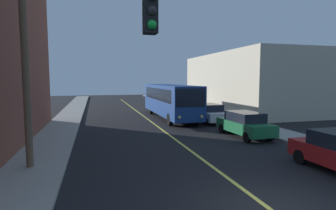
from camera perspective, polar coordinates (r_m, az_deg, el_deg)
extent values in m
cube|color=gray|center=(16.77, -23.62, -7.57)|extent=(2.50, 90.00, 0.15)
cube|color=gray|center=(20.49, 21.03, -5.18)|extent=(2.50, 90.00, 0.15)
cube|color=#D8CC4C|center=(22.03, -2.59, -4.29)|extent=(0.16, 60.00, 0.01)
cube|color=black|center=(16.48, -28.41, -2.60)|extent=(0.06, 13.13, 1.30)
cube|color=black|center=(16.38, -28.91, 8.55)|extent=(0.06, 13.13, 1.30)
cube|color=beige|center=(34.54, 18.66, 4.53)|extent=(12.00, 18.04, 6.71)
cube|color=black|center=(31.67, 9.58, 1.51)|extent=(0.06, 12.63, 1.30)
cube|color=black|center=(31.62, 9.67, 7.30)|extent=(0.06, 12.63, 1.30)
cube|color=navy|center=(25.96, 0.31, 1.24)|extent=(2.58, 12.01, 2.75)
cube|color=black|center=(20.24, 4.83, 1.53)|extent=(2.35, 0.09, 1.40)
cube|color=black|center=(31.72, -2.58, 3.12)|extent=(2.30, 0.09, 1.10)
cube|color=black|center=(25.62, -2.40, 2.35)|extent=(0.09, 10.20, 1.10)
cube|color=black|center=(26.29, 2.95, 2.43)|extent=(0.09, 10.20, 1.10)
cube|color=orange|center=(20.22, 4.84, 3.23)|extent=(1.79, 0.06, 0.30)
sphere|color=#F9D872|center=(20.06, 2.44, -2.65)|extent=(0.24, 0.24, 0.24)
sphere|color=#F9D872|center=(20.67, 7.17, -2.45)|extent=(0.24, 0.24, 0.24)
cylinder|color=black|center=(21.78, 0.40, -3.07)|extent=(0.30, 1.00, 1.00)
cylinder|color=black|center=(22.49, 5.94, -2.83)|extent=(0.30, 1.00, 1.00)
cylinder|color=black|center=(29.21, -3.66, -0.92)|extent=(0.30, 1.00, 1.00)
cylinder|color=black|center=(29.74, 0.59, -0.80)|extent=(0.30, 1.00, 1.00)
cylinder|color=black|center=(13.39, 26.23, -9.82)|extent=(0.22, 0.64, 0.64)
cylinder|color=black|center=(14.49, 31.01, -8.91)|extent=(0.22, 0.64, 0.64)
cube|color=#196038|center=(18.25, 15.92, -4.40)|extent=(1.95, 4.46, 0.70)
cube|color=black|center=(18.15, 15.97, -2.37)|extent=(1.70, 2.52, 0.60)
cylinder|color=black|center=(16.65, 16.41, -6.57)|extent=(0.24, 0.65, 0.64)
cylinder|color=black|center=(17.58, 20.78, -6.07)|extent=(0.24, 0.65, 0.64)
cylinder|color=black|center=(19.17, 11.42, -4.89)|extent=(0.24, 0.65, 0.64)
cylinder|color=black|center=(19.98, 15.46, -4.56)|extent=(0.24, 0.65, 0.64)
cube|color=silver|center=(23.61, 8.66, -2.06)|extent=(1.85, 4.42, 0.70)
cube|color=black|center=(23.53, 8.68, -0.49)|extent=(1.65, 2.48, 0.60)
cylinder|color=black|center=(21.97, 8.37, -3.53)|extent=(0.23, 0.64, 0.64)
cylinder|color=black|center=(22.67, 12.06, -3.32)|extent=(0.23, 0.64, 0.64)
cylinder|color=black|center=(24.71, 5.51, -2.51)|extent=(0.23, 0.64, 0.64)
cylinder|color=black|center=(25.33, 8.88, -2.35)|extent=(0.23, 0.64, 0.64)
cylinder|color=brown|center=(12.22, -28.13, 10.44)|extent=(0.28, 0.28, 9.53)
cube|color=black|center=(6.78, -3.80, 18.97)|extent=(0.32, 0.36, 1.00)
sphere|color=#2D2D2D|center=(6.60, -3.45, 19.36)|extent=(0.22, 0.22, 0.22)
sphere|color=green|center=(6.53, -3.43, 16.63)|extent=(0.22, 0.22, 0.22)
cylinder|color=red|center=(16.48, 30.23, -6.57)|extent=(0.26, 0.26, 0.70)
sphere|color=gold|center=(16.42, 30.29, -5.30)|extent=(0.24, 0.24, 0.24)
cylinder|color=red|center=(16.35, 29.85, -6.28)|extent=(0.12, 0.10, 0.10)
cylinder|color=red|center=(16.58, 30.64, -6.17)|extent=(0.12, 0.10, 0.10)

